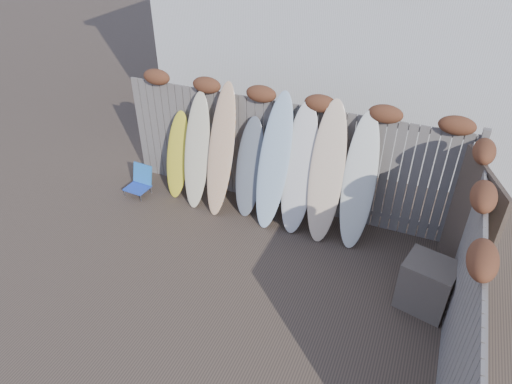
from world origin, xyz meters
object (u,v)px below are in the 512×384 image
at_px(wooden_crate, 427,285).
at_px(surfboard_0, 178,155).
at_px(beach_chair, 140,181).
at_px(lattice_panel, 468,234).

distance_m(wooden_crate, surfboard_0, 4.76).
relative_size(beach_chair, surfboard_0, 0.34).
distance_m(beach_chair, lattice_panel, 5.70).
height_order(wooden_crate, lattice_panel, lattice_panel).
xyz_separation_m(beach_chair, surfboard_0, (0.69, 0.33, 0.54)).
bearing_deg(lattice_panel, wooden_crate, -145.70).
bearing_deg(beach_chair, surfboard_0, 25.88).
relative_size(wooden_crate, surfboard_0, 0.47).
relative_size(lattice_panel, surfboard_0, 1.23).
bearing_deg(beach_chair, lattice_panel, -3.41).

